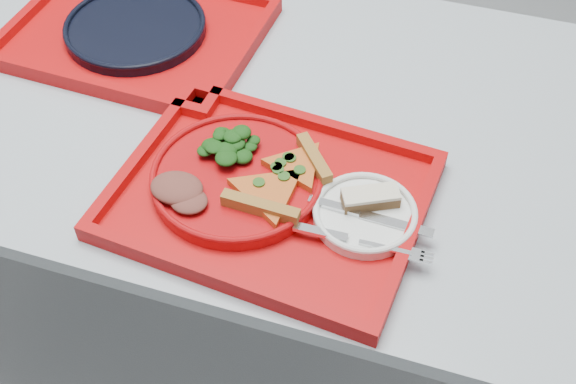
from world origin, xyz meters
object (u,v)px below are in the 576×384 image
Objects in this scene: navy_plate at (136,29)px; dessert_bar at (370,198)px; tray_main at (270,199)px; tray_far at (137,35)px; dinner_plate at (237,179)px.

navy_plate is 2.95× the size of dessert_bar.
dessert_bar reaches higher than navy_plate.
tray_main is at bearing -39.88° from navy_plate.
tray_far is at bearing 123.91° from dessert_bar.
dinner_plate reaches higher than navy_plate.
dinner_plate reaches higher than tray_main.
tray_main is at bearing -10.30° from dinner_plate.
tray_main and tray_far have the same top height.
dinner_plate is 2.95× the size of dessert_bar.
navy_plate is (-0.37, 0.31, 0.01)m from tray_main.
tray_main is 0.48m from tray_far.
dessert_bar reaches higher than tray_far.
tray_main is at bearing 160.86° from dessert_bar.
dessert_bar is at bearing -29.12° from navy_plate.
dinner_plate reaches higher than tray_far.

